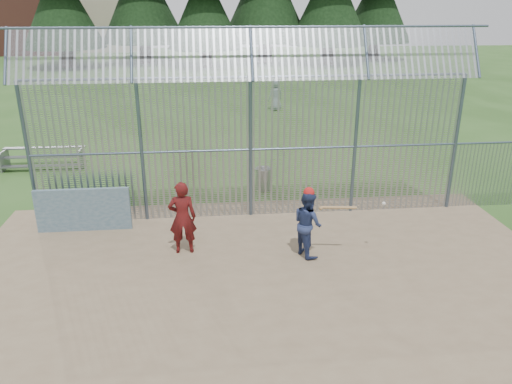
{
  "coord_description": "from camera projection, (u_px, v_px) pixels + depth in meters",
  "views": [
    {
      "loc": [
        -1.21,
        -9.9,
        5.89
      ],
      "look_at": [
        0.0,
        2.0,
        1.3
      ],
      "focal_mm": 35.0,
      "sensor_mm": 36.0,
      "label": 1
    }
  ],
  "objects": [
    {
      "name": "distant_buildings",
      "position": [
        21.0,
        21.0,
        60.41
      ],
      "size": [
        26.5,
        10.5,
        8.0
      ],
      "color": "brown",
      "rests_on": "ground"
    },
    {
      "name": "trash_can",
      "position": [
        263.0,
        179.0,
        16.52
      ],
      "size": [
        0.56,
        0.56,
        0.82
      ],
      "color": "gray",
      "rests_on": "ground"
    },
    {
      "name": "backstop_fence",
      "position": [
        315.0,
        136.0,
        13.93
      ],
      "size": [
        20.09,
        0.81,
        5.3
      ],
      "color": "#47566B",
      "rests_on": "ground"
    },
    {
      "name": "onlooker",
      "position": [
        182.0,
        218.0,
        12.17
      ],
      "size": [
        0.69,
        0.46,
        1.85
      ],
      "primitive_type": "imported",
      "rotation": [
        0.0,
        0.0,
        3.17
      ],
      "color": "maroon",
      "rests_on": "dirt_infield"
    },
    {
      "name": "batting_gear",
      "position": [
        316.0,
        196.0,
        11.82
      ],
      "size": [
        1.98,
        0.37,
        0.53
      ],
      "color": "red",
      "rests_on": "ground"
    },
    {
      "name": "bg_kid_standing",
      "position": [
        276.0,
        95.0,
        28.47
      ],
      "size": [
        1.01,
        0.85,
        1.76
      ],
      "primitive_type": "imported",
      "rotation": [
        0.0,
        0.0,
        3.54
      ],
      "color": "slate",
      "rests_on": "ground"
    },
    {
      "name": "ground",
      "position": [
        265.0,
        276.0,
        11.42
      ],
      "size": [
        120.0,
        120.0,
        0.0
      ],
      "primitive_type": "plane",
      "color": "#2D511E",
      "rests_on": "ground"
    },
    {
      "name": "bleacher",
      "position": [
        43.0,
        158.0,
        18.65
      ],
      "size": [
        3.0,
        0.95,
        0.72
      ],
      "color": "slate",
      "rests_on": "ground"
    },
    {
      "name": "dirt_infield",
      "position": [
        268.0,
        287.0,
        10.95
      ],
      "size": [
        14.0,
        10.0,
        0.02
      ],
      "primitive_type": "cube",
      "color": "#756047",
      "rests_on": "ground"
    },
    {
      "name": "batter",
      "position": [
        308.0,
        223.0,
        12.09
      ],
      "size": [
        0.88,
        0.97,
        1.65
      ],
      "primitive_type": "imported",
      "rotation": [
        0.0,
        0.0,
        1.95
      ],
      "color": "navy",
      "rests_on": "dirt_infield"
    },
    {
      "name": "dugout_wall",
      "position": [
        83.0,
        210.0,
        13.45
      ],
      "size": [
        2.5,
        0.12,
        1.2
      ],
      "primitive_type": "cube",
      "color": "#38566B",
      "rests_on": "dirt_infield"
    }
  ]
}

